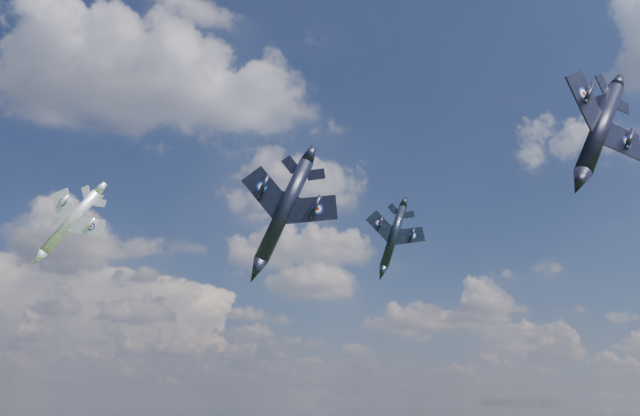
{
  "coord_description": "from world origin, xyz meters",
  "views": [
    {
      "loc": [
        -1.44,
        -53.71,
        62.29
      ],
      "look_at": [
        11.04,
        14.63,
        84.02
      ],
      "focal_mm": 35.0,
      "sensor_mm": 36.0,
      "label": 1
    }
  ],
  "objects": [
    {
      "name": "jet_lead_navy",
      "position": [
        6.04,
        7.96,
        81.48
      ],
      "size": [
        15.37,
        18.4,
        7.6
      ],
      "primitive_type": null,
      "rotation": [
        0.0,
        0.41,
        -0.24
      ],
      "color": "black"
    },
    {
      "name": "jet_right_navy",
      "position": [
        29.19,
        -12.31,
        83.49
      ],
      "size": [
        14.57,
        17.11,
        8.26
      ],
      "primitive_type": null,
      "rotation": [
        0.0,
        0.59,
        0.34
      ],
      "color": "black"
    },
    {
      "name": "jet_high_navy",
      "position": [
        27.32,
        38.69,
        87.58
      ],
      "size": [
        11.92,
        15.33,
        6.23
      ],
      "primitive_type": null,
      "rotation": [
        0.0,
        0.33,
        -0.08
      ],
      "color": "black"
    },
    {
      "name": "jet_left_silver",
      "position": [
        -18.39,
        24.2,
        83.55
      ],
      "size": [
        12.23,
        14.99,
        7.92
      ],
      "primitive_type": null,
      "rotation": [
        0.0,
        0.67,
        -0.28
      ],
      "color": "#9DA1A7"
    }
  ]
}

